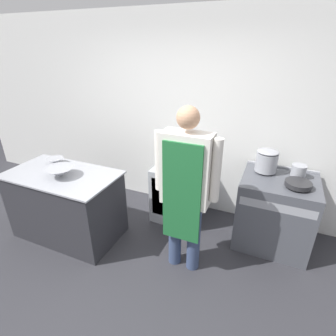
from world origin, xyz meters
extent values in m
plane|color=#2D2D33|center=(0.00, 0.00, 0.00)|extent=(14.00, 14.00, 0.00)
cube|color=white|center=(0.00, 1.93, 1.35)|extent=(8.00, 0.05, 2.70)
cube|color=#2D2D33|center=(-1.08, 0.62, 0.42)|extent=(1.30, 0.73, 0.85)
cube|color=#9EA0A8|center=(-1.08, 0.62, 0.86)|extent=(1.36, 0.76, 0.02)
cube|color=#4C4F56|center=(1.34, 1.49, 0.44)|extent=(0.84, 0.73, 0.88)
cube|color=#9EA0A8|center=(1.34, 1.14, 0.72)|extent=(0.77, 0.03, 0.10)
cube|color=#9EA0A8|center=(1.34, 1.84, 0.89)|extent=(0.84, 0.03, 0.02)
cube|color=#A8ADB2|center=(0.08, 1.56, 0.39)|extent=(0.63, 0.64, 0.78)
cube|color=silver|center=(0.08, 1.25, 0.43)|extent=(0.54, 0.02, 0.55)
cylinder|color=#38476B|center=(0.37, 0.69, 0.41)|extent=(0.14, 0.14, 0.83)
cylinder|color=#38476B|center=(0.58, 0.69, 0.41)|extent=(0.14, 0.14, 0.83)
cube|color=silver|center=(0.47, 0.69, 1.19)|extent=(0.48, 0.22, 0.73)
cube|color=#1E6633|center=(0.47, 0.57, 0.98)|extent=(0.38, 0.02, 1.04)
cylinder|color=silver|center=(0.19, 0.69, 1.23)|extent=(0.09, 0.09, 0.62)
cylinder|color=silver|center=(0.76, 0.69, 1.23)|extent=(0.09, 0.09, 0.62)
sphere|color=tan|center=(0.47, 0.69, 1.69)|extent=(0.21, 0.21, 0.21)
cone|color=#9EA0A8|center=(-1.03, 0.57, 0.92)|extent=(0.33, 0.33, 0.11)
cone|color=#9EA0A8|center=(-1.35, 0.82, 0.91)|extent=(0.21, 0.21, 0.08)
cylinder|color=#9EA0A8|center=(1.15, 1.61, 1.01)|extent=(0.25, 0.25, 0.23)
ellipsoid|color=#9EA0A8|center=(1.15, 1.61, 1.14)|extent=(0.24, 0.24, 0.04)
cylinder|color=#262628|center=(1.50, 1.36, 0.92)|extent=(0.27, 0.27, 0.05)
cylinder|color=#9EA0A8|center=(1.50, 1.61, 0.96)|extent=(0.16, 0.16, 0.14)
camera|label=1|loc=(1.20, -1.43, 2.27)|focal=28.00mm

